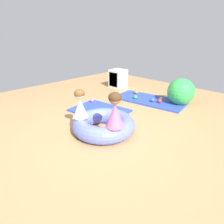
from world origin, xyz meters
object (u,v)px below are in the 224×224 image
at_px(play_ball_orange, 136,92).
at_px(inflatable_cushion, 104,124).
at_px(child_in_white, 80,104).
at_px(play_ball_blue, 153,100).
at_px(play_ball_red, 160,101).
at_px(play_ball_yellow, 161,98).
at_px(play_ball_teal, 82,104).
at_px(storage_cube, 117,79).
at_px(exercise_ball_large, 181,92).
at_px(play_ball_pink, 92,100).
at_px(play_ball_green, 135,97).
at_px(child_in_pink, 115,110).

bearing_deg(play_ball_orange, inflatable_cushion, -66.18).
relative_size(child_in_white, play_ball_blue, 4.98).
distance_m(play_ball_red, play_ball_yellow, 0.25).
height_order(play_ball_teal, storage_cube, storage_cube).
height_order(play_ball_blue, play_ball_red, play_ball_red).
bearing_deg(play_ball_teal, play_ball_blue, 54.80).
distance_m(play_ball_blue, exercise_ball_large, 0.69).
bearing_deg(play_ball_teal, child_in_white, -36.84).
height_order(play_ball_orange, exercise_ball_large, exercise_ball_large).
bearing_deg(play_ball_pink, child_in_white, -46.84).
bearing_deg(child_in_white, play_ball_blue, -99.17).
xyz_separation_m(play_ball_blue, play_ball_teal, (-1.00, -1.42, 0.00)).
xyz_separation_m(play_ball_teal, play_ball_green, (0.55, 1.30, -0.00)).
height_order(exercise_ball_large, storage_cube, exercise_ball_large).
bearing_deg(play_ball_teal, play_ball_red, 51.76).
xyz_separation_m(child_in_pink, play_ball_teal, (-1.60, 0.54, -0.47)).
height_order(inflatable_cushion, play_ball_orange, inflatable_cushion).
xyz_separation_m(child_in_white, play_ball_teal, (-0.94, 0.70, -0.44)).
height_order(play_ball_green, exercise_ball_large, exercise_ball_large).
bearing_deg(inflatable_cushion, play_ball_green, 111.23).
xyz_separation_m(inflatable_cushion, exercise_ball_large, (0.28, 2.25, 0.18)).
bearing_deg(storage_cube, play_ball_orange, -13.38).
bearing_deg(play_ball_green, exercise_ball_large, 28.62).
bearing_deg(exercise_ball_large, storage_cube, 178.32).
bearing_deg(play_ball_blue, play_ball_green, -165.26).
xyz_separation_m(play_ball_red, play_ball_pink, (-1.22, -1.12, -0.01)).
bearing_deg(play_ball_yellow, play_ball_orange, -176.92).
xyz_separation_m(play_ball_blue, play_ball_pink, (-1.06, -1.06, -0.00)).
xyz_separation_m(play_ball_orange, play_ball_red, (0.87, -0.18, -0.00)).
bearing_deg(play_ball_yellow, play_ball_green, -141.96).
bearing_deg(play_ball_yellow, storage_cube, 173.88).
bearing_deg(exercise_ball_large, play_ball_pink, -136.87).
bearing_deg(exercise_ball_large, play_ball_orange, -172.39).
height_order(child_in_pink, play_ball_red, child_in_pink).
height_order(play_ball_yellow, play_ball_pink, play_ball_pink).
bearing_deg(play_ball_orange, play_ball_pink, -105.37).
distance_m(play_ball_green, exercise_ball_large, 1.11).
bearing_deg(exercise_ball_large, play_ball_teal, -129.58).
relative_size(inflatable_cushion, child_in_white, 2.22).
height_order(play_ball_blue, play_ball_green, same).
xyz_separation_m(inflatable_cushion, play_ball_teal, (-1.22, 0.43, -0.05)).
relative_size(inflatable_cushion, child_in_pink, 1.98).
distance_m(play_ball_orange, exercise_ball_large, 1.24).
relative_size(play_ball_blue, play_ball_pink, 1.11).
bearing_deg(storage_cube, play_ball_yellow, -6.12).
relative_size(play_ball_red, play_ball_teal, 1.04).
relative_size(play_ball_yellow, play_ball_teal, 0.73).
relative_size(child_in_white, child_in_pink, 0.89).
relative_size(child_in_pink, play_ball_green, 5.64).
height_order(child_in_white, play_ball_yellow, child_in_white).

